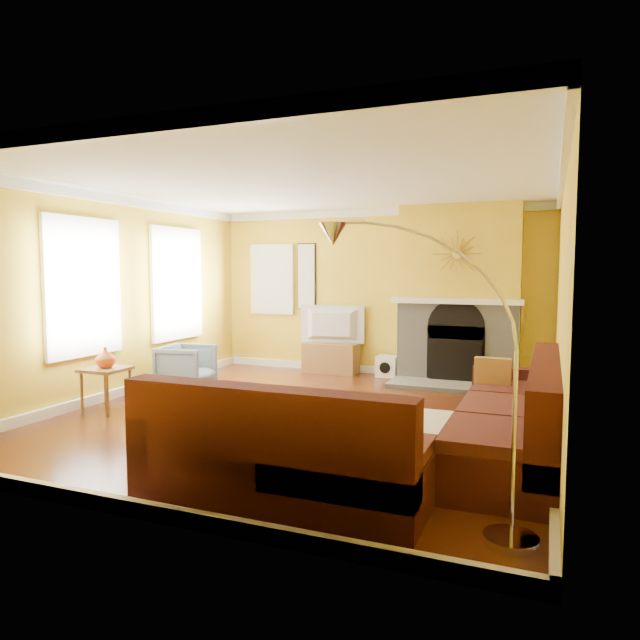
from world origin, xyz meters
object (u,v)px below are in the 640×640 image
at_px(sectional_sofa, 384,405).
at_px(media_console, 331,358).
at_px(side_table, 106,389).
at_px(coffee_table, 280,418).
at_px(armchair, 186,367).
at_px(arc_lamp, 426,379).

distance_m(sectional_sofa, media_console, 4.20).
distance_m(media_console, side_table, 3.81).
xyz_separation_m(coffee_table, armchair, (-2.27, 1.59, 0.14)).
relative_size(sectional_sofa, media_console, 3.86).
bearing_deg(side_table, sectional_sofa, -4.16).
bearing_deg(coffee_table, arc_lamp, -40.96).
height_order(coffee_table, armchair, armchair).
relative_size(media_console, arc_lamp, 0.45).
height_order(sectional_sofa, armchair, sectional_sofa).
bearing_deg(media_console, coffee_table, -77.35).
bearing_deg(arc_lamp, sectional_sofa, 115.26).
distance_m(sectional_sofa, armchair, 3.83).
relative_size(sectional_sofa, armchair, 4.95).
relative_size(armchair, side_table, 1.31).
relative_size(coffee_table, media_console, 1.02).
distance_m(sectional_sofa, arc_lamp, 1.70).
xyz_separation_m(sectional_sofa, media_console, (-1.95, 3.72, -0.20)).
bearing_deg(side_table, arc_lamp, -22.05).
xyz_separation_m(coffee_table, side_table, (-2.39, 0.12, 0.09)).
xyz_separation_m(side_table, arc_lamp, (4.22, -1.71, 0.74)).
height_order(sectional_sofa, side_table, sectional_sofa).
bearing_deg(sectional_sofa, armchair, 153.18).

